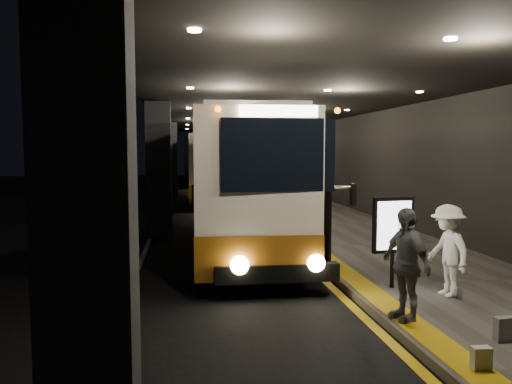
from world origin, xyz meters
TOP-DOWN VIEW (x-y plane):
  - ground at (0.00, 0.00)m, footprint 90.00×90.00m
  - lane_line_white at (-1.80, 5.00)m, footprint 0.12×50.00m
  - kerb_stripe_yellow at (2.35, 5.00)m, footprint 0.18×50.00m
  - sidewalk at (4.75, 5.00)m, footprint 4.50×50.00m
  - tactile_strip at (2.85, 5.00)m, footprint 0.50×50.00m
  - terminal_wall at (7.00, 5.00)m, footprint 0.10×50.00m
  - support_columns at (-1.50, 4.00)m, footprint 0.80×24.80m
  - canopy at (2.50, 5.00)m, footprint 9.00×50.00m
  - coach_main at (1.06, 2.28)m, footprint 3.12×11.90m
  - coach_second at (0.96, 15.94)m, footprint 2.92×11.62m
  - coach_third at (0.97, 30.58)m, footprint 3.46×13.07m
  - passenger_boarding at (2.80, -0.19)m, footprint 0.52×0.69m
  - passenger_waiting_white at (4.15, -4.07)m, footprint 0.60×1.14m
  - passenger_waiting_grey at (2.80, -5.21)m, footprint 0.78×1.16m
  - bag_polka at (3.81, -6.27)m, footprint 0.30×0.14m
  - bag_plain at (2.95, -7.07)m, footprint 0.24×0.15m
  - info_sign at (3.37, -3.40)m, footprint 0.85×0.20m
  - stanchion_post at (2.75, -1.03)m, footprint 0.05×0.05m

SIDE VIEW (x-z plane):
  - ground at x=0.00m, z-range 0.00..0.00m
  - lane_line_white at x=-1.80m, z-range 0.00..0.01m
  - kerb_stripe_yellow at x=2.35m, z-range 0.00..0.01m
  - sidewalk at x=4.75m, z-range 0.00..0.15m
  - tactile_strip at x=2.85m, z-range 0.15..0.16m
  - bag_plain at x=2.95m, z-range 0.15..0.44m
  - bag_polka at x=3.81m, z-range 0.15..0.50m
  - stanchion_post at x=2.75m, z-range 0.15..1.25m
  - passenger_boarding at x=2.80m, z-range 0.15..1.84m
  - passenger_waiting_white at x=4.15m, z-range 0.15..1.85m
  - passenger_waiting_grey at x=2.80m, z-range 0.15..1.95m
  - info_sign at x=3.37m, z-range 0.46..2.25m
  - coach_second at x=0.96m, z-range -0.07..3.55m
  - coach_main at x=1.06m, z-range -0.07..3.60m
  - coach_third at x=0.97m, z-range -0.08..3.99m
  - support_columns at x=-1.50m, z-range 0.00..4.40m
  - terminal_wall at x=7.00m, z-range 0.00..6.00m
  - canopy at x=2.50m, z-range 4.40..4.80m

